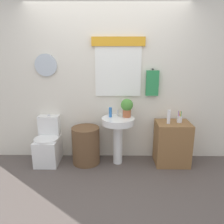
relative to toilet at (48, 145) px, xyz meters
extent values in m
plane|color=#564C47|center=(0.97, -0.88, -0.30)|extent=(8.00, 8.00, 0.00)
cube|color=silver|center=(0.97, 0.27, 1.00)|extent=(4.40, 0.10, 2.60)
cube|color=white|center=(1.14, 0.20, 1.18)|extent=(0.73, 0.03, 0.79)
cube|color=gold|center=(1.14, 0.19, 1.63)|extent=(0.83, 0.04, 0.14)
cylinder|color=silver|center=(0.00, 0.20, 1.28)|extent=(0.35, 0.03, 0.35)
cylinder|color=black|center=(1.69, 0.19, 1.22)|extent=(0.02, 0.06, 0.02)
cube|color=#2D894C|center=(1.69, 0.17, 1.00)|extent=(0.20, 0.05, 0.40)
cube|color=white|center=(0.00, -0.03, -0.09)|extent=(0.36, 0.50, 0.42)
cylinder|color=white|center=(0.00, -0.09, 0.14)|extent=(0.38, 0.38, 0.03)
cube|color=white|center=(0.00, 0.14, 0.29)|extent=(0.34, 0.18, 0.34)
cylinder|color=silver|center=(0.00, 0.14, 0.47)|extent=(0.04, 0.04, 0.02)
cylinder|color=brown|center=(0.62, -0.03, 0.01)|extent=(0.45, 0.45, 0.61)
cylinder|color=white|center=(1.14, -0.03, 0.04)|extent=(0.15, 0.15, 0.67)
cylinder|color=white|center=(1.14, -0.03, 0.43)|extent=(0.52, 0.52, 0.10)
cylinder|color=silver|center=(1.14, 0.09, 0.53)|extent=(0.03, 0.03, 0.10)
cube|color=olive|center=(2.02, -0.03, 0.05)|extent=(0.53, 0.44, 0.70)
cylinder|color=#2D6BB7|center=(1.02, 0.02, 0.55)|extent=(0.05, 0.05, 0.16)
cylinder|color=#AD5B38|center=(1.28, 0.03, 0.54)|extent=(0.13, 0.13, 0.12)
sphere|color=#4C8E38|center=(1.28, 0.03, 0.67)|extent=(0.19, 0.19, 0.19)
cylinder|color=white|center=(1.93, -0.07, 0.51)|extent=(0.05, 0.05, 0.22)
cylinder|color=silver|center=(2.11, -0.01, 0.45)|extent=(0.08, 0.08, 0.10)
cylinder|color=green|center=(2.13, -0.02, 0.50)|extent=(0.01, 0.03, 0.18)
cylinder|color=red|center=(2.11, 0.01, 0.50)|extent=(0.03, 0.01, 0.18)
cylinder|color=purple|center=(2.10, -0.01, 0.50)|extent=(0.01, 0.04, 0.18)
cylinder|color=yellow|center=(2.12, -0.03, 0.50)|extent=(0.03, 0.02, 0.18)
camera|label=1|loc=(1.09, -3.39, 1.50)|focal=35.87mm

